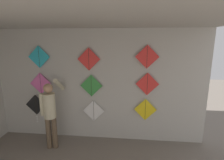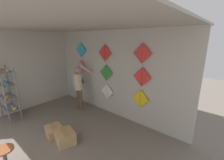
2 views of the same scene
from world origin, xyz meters
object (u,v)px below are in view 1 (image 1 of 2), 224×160
Objects in this scene: kite_0 at (36,106)px; kite_2 at (145,110)px; kite_8 at (147,57)px; kite_4 at (91,86)px; kite_6 at (39,57)px; kite_1 at (94,111)px; kite_3 at (41,83)px; kite_5 at (147,84)px; shopkeeper at (50,110)px; kite_7 at (89,59)px.

kite_2 is at bearing 0.02° from kite_0.
kite_8 is at bearing 180.00° from kite_2.
kite_4 is 1.47m from kite_6.
kite_1 is 1.52m from kite_3.
kite_4 is 1.00× the size of kite_5.
shopkeeper is 3.05× the size of kite_6.
kite_6 reaches higher than kite_5.
kite_3 reaches higher than kite_4.
kite_6 reaches higher than kite_7.
kite_7 is at bearing 0.00° from kite_3.
shopkeeper reaches higher than kite_2.
kite_4 is at bearing 180.00° from kite_2.
kite_8 reaches higher than kite_7.
kite_6 reaches higher than kite_3.
kite_1 is 1.00× the size of kite_7.
shopkeeper is at bearing -48.23° from kite_3.
kite_0 is 1.54m from kite_1.
kite_1 is 1.32m from kite_7.
kite_0 is at bearing -179.96° from kite_7.
kite_1 is 1.00× the size of kite_3.
shopkeeper is at bearing -167.44° from kite_8.
shopkeeper is 3.05× the size of kite_2.
kite_6 is 1.00× the size of kite_8.
kite_3 is at bearing 180.00° from kite_1.
shopkeeper is 2.35m from kite_5.
kite_7 is at bearing 180.00° from kite_2.
kite_6 is at bearing 180.00° from kite_7.
kite_0 is 2.93m from kite_5.
kite_4 is 1.00× the size of kite_6.
kite_4 is (1.31, 0.00, -0.02)m from kite_3.
kite_2 is 1.29m from kite_8.
kite_7 reaches higher than kite_4.
kite_8 is at bearing 0.00° from kite_6.
kite_3 is 2.67m from kite_5.
kite_8 reaches higher than kite_1.
kite_6 is (-1.29, 0.00, 0.70)m from kite_4.
kite_1 is (1.54, 0.00, -0.06)m from kite_0.
kite_6 reaches higher than kite_1.
kite_6 is at bearing 180.00° from kite_8.
kite_3 is at bearing 180.00° from kite_4.
kite_6 is at bearing 180.00° from kite_1.
shopkeeper is at bearing -150.69° from kite_4.
kite_6 is (-2.63, 0.00, 1.27)m from kite_2.
kite_8 is at bearing 0.02° from kite_0.
kite_7 reaches higher than kite_3.
kite_6 reaches higher than kite_4.
kite_3 reaches higher than kite_2.
kite_5 is 2.72m from kite_6.
kite_3 is at bearing 180.00° from kite_6.
shopkeeper is 3.05× the size of kite_3.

